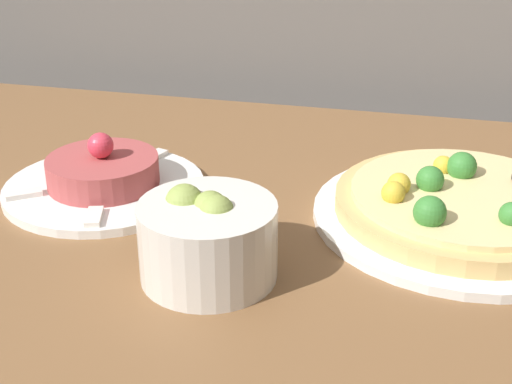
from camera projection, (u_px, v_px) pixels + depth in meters
name	position (u px, v px, depth m)	size (l,w,h in m)	color
dining_table	(303.00, 299.00, 0.83)	(1.30, 0.74, 0.77)	brown
pizza_plate	(462.00, 206.00, 0.76)	(0.32, 0.32, 0.06)	white
tartare_plate	(104.00, 178.00, 0.83)	(0.23, 0.23, 0.07)	white
small_bowl	(207.00, 237.00, 0.65)	(0.13, 0.13, 0.09)	silver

